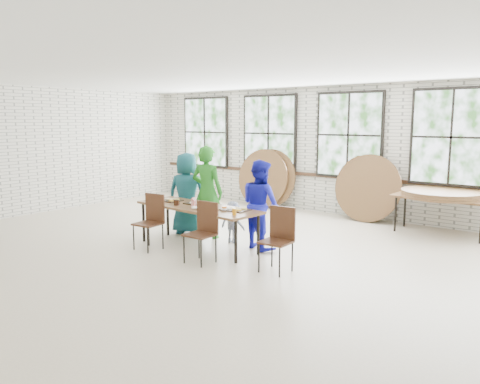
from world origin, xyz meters
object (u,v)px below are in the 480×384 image
object	(u,v)px
chair_near_left	(152,217)
chair_near_right	(204,227)
storage_table	(441,200)
dining_table	(198,209)

from	to	relation	value
chair_near_left	chair_near_right	distance (m)	1.24
chair_near_right	storage_table	world-z (taller)	chair_near_right
chair_near_left	storage_table	bearing A→B (deg)	42.11
chair_near_right	storage_table	bearing A→B (deg)	57.87
dining_table	storage_table	bearing A→B (deg)	53.46
chair_near_left	storage_table	world-z (taller)	chair_near_left
chair_near_left	chair_near_right	size ratio (longest dim) A/B	1.00
dining_table	chair_near_right	world-z (taller)	chair_near_right
dining_table	chair_near_left	distance (m)	0.81
dining_table	chair_near_left	bearing A→B (deg)	-135.81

